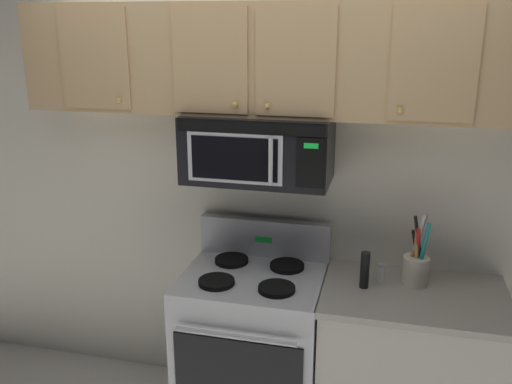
# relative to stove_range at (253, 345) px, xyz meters

# --- Properties ---
(back_wall) EXTENTS (5.20, 0.10, 2.70)m
(back_wall) POSITION_rel_stove_range_xyz_m (0.00, 0.37, 0.88)
(back_wall) COLOR silver
(back_wall) RESTS_ON ground_plane
(stove_range) EXTENTS (0.76, 0.69, 1.12)m
(stove_range) POSITION_rel_stove_range_xyz_m (0.00, 0.00, 0.00)
(stove_range) COLOR #B7BABF
(stove_range) RESTS_ON ground_plane
(over_range_microwave) EXTENTS (0.76, 0.43, 0.35)m
(over_range_microwave) POSITION_rel_stove_range_xyz_m (-0.00, 0.12, 1.11)
(over_range_microwave) COLOR black
(upper_cabinets) EXTENTS (2.50, 0.36, 0.55)m
(upper_cabinets) POSITION_rel_stove_range_xyz_m (-0.00, 0.15, 1.56)
(upper_cabinets) COLOR tan
(counter_segment) EXTENTS (0.93, 0.65, 0.90)m
(counter_segment) POSITION_rel_stove_range_xyz_m (0.84, 0.01, -0.02)
(counter_segment) COLOR #BCB7AD
(counter_segment) RESTS_ON ground_plane
(utensil_crock_cream) EXTENTS (0.13, 0.13, 0.39)m
(utensil_crock_cream) POSITION_rel_stove_range_xyz_m (0.84, 0.10, 0.54)
(utensil_crock_cream) COLOR beige
(utensil_crock_cream) RESTS_ON counter_segment
(salt_shaker) EXTENTS (0.04, 0.04, 0.10)m
(salt_shaker) POSITION_rel_stove_range_xyz_m (0.67, 0.09, 0.48)
(salt_shaker) COLOR white
(salt_shaker) RESTS_ON counter_segment
(pepper_mill) EXTENTS (0.05, 0.05, 0.19)m
(pepper_mill) POSITION_rel_stove_range_xyz_m (0.59, 0.00, 0.53)
(pepper_mill) COLOR black
(pepper_mill) RESTS_ON counter_segment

